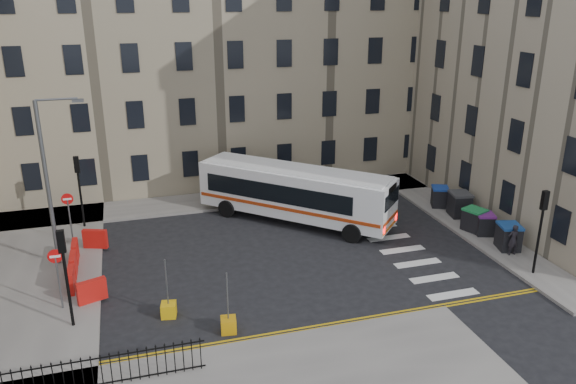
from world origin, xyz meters
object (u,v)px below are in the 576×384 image
wheelie_bin_c (474,220)px  wheelie_bin_d (460,204)px  wheelie_bin_e (440,197)px  pedestrian (513,240)px  bollard_chevron (229,325)px  bus (295,192)px  bollard_yellow (169,310)px  wheelie_bin_b (484,224)px  wheelie_bin_a (509,237)px  streetlamp (47,182)px

wheelie_bin_c → wheelie_bin_d: wheelie_bin_d is taller
wheelie_bin_e → pedestrian: (-0.10, -7.10, 0.18)m
wheelie_bin_c → bollard_chevron: wheelie_bin_c is taller
wheelie_bin_e → pedestrian: bearing=-67.5°
bus → bollard_chevron: size_ratio=16.84×
wheelie_bin_e → pedestrian: size_ratio=0.88×
bus → bollard_yellow: bearing=-179.9°
pedestrian → bollard_yellow: bearing=4.0°
wheelie_bin_b → wheelie_bin_c: 0.63m
bus → wheelie_bin_a: size_ratio=7.04×
pedestrian → wheelie_bin_a: bearing=-108.5°
wheelie_bin_a → wheelie_bin_c: wheelie_bin_a is taller
bus → wheelie_bin_c: (9.04, -4.51, -1.02)m
wheelie_bin_d → wheelie_bin_e: (-0.29, 1.73, -0.10)m
wheelie_bin_a → wheelie_bin_d: 4.72m
bollard_chevron → wheelie_bin_e: bearing=32.4°
bollard_chevron → wheelie_bin_d: bearing=27.0°
bus → pedestrian: (9.10, -7.73, -0.86)m
pedestrian → bollard_chevron: size_ratio=2.68×
wheelie_bin_b → wheelie_bin_e: bearing=109.1°
bollard_yellow → bus: bearing=46.2°
wheelie_bin_a → wheelie_bin_e: 6.45m
streetlamp → wheelie_bin_c: size_ratio=5.70×
wheelie_bin_b → wheelie_bin_d: bearing=103.9°
bollard_yellow → bollard_chevron: bearing=-40.1°
pedestrian → wheelie_bin_d: bearing=-92.3°
wheelie_bin_b → wheelie_bin_c: (-0.25, 0.58, 0.04)m
wheelie_bin_b → wheelie_bin_c: size_ratio=0.91×
wheelie_bin_a → wheelie_bin_d: bearing=103.0°
bus → wheelie_bin_b: bus is taller
wheelie_bin_c → wheelie_bin_e: 3.88m
wheelie_bin_d → streetlamp: bearing=-170.2°
wheelie_bin_c → pedestrian: 3.23m
wheelie_bin_d → bollard_yellow: wheelie_bin_d is taller
streetlamp → pedestrian: (21.87, -5.53, -3.38)m
bollard_yellow → bollard_chevron: 2.82m
bollard_chevron → bus: bearing=60.0°
streetlamp → bollard_chevron: streetlamp is taller
streetlamp → wheelie_bin_d: streetlamp is taller
bus → wheelie_bin_c: size_ratio=7.07×
streetlamp → wheelie_bin_a: (22.11, -4.88, -3.51)m
bollard_chevron → pedestrian: bearing=9.4°
wheelie_bin_d → bollard_yellow: (-17.52, -6.03, -0.57)m
bus → bollard_yellow: 11.71m
bus → bollard_yellow: bus is taller
wheelie_bin_b → bollard_chevron: (-15.17, -5.12, -0.45)m
wheelie_bin_c → pedestrian: size_ratio=0.89×
bus → wheelie_bin_a: 11.76m
wheelie_bin_c → streetlamp: bearing=152.4°
wheelie_bin_d → bollard_yellow: size_ratio=2.47×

